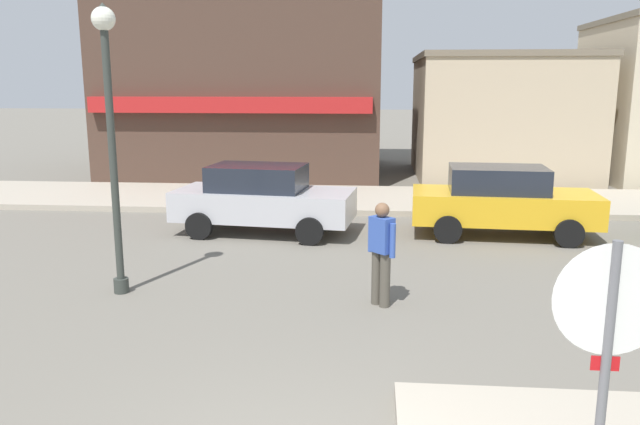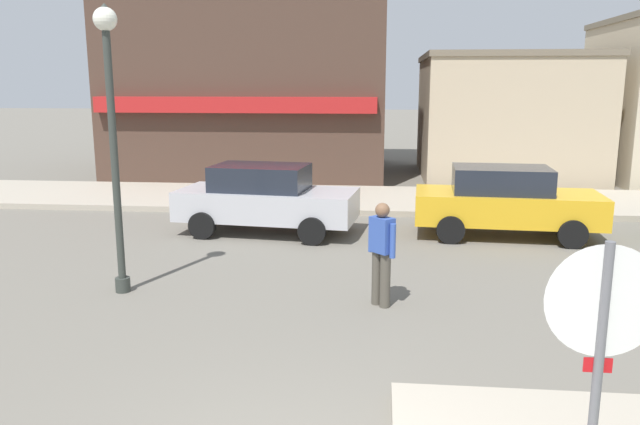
{
  "view_description": "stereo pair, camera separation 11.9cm",
  "coord_description": "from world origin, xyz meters",
  "px_view_note": "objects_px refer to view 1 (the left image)",
  "views": [
    {
      "loc": [
        0.56,
        -4.42,
        3.35
      ],
      "look_at": [
        -0.22,
        4.5,
        1.5
      ],
      "focal_mm": 35.0,
      "sensor_mm": 36.0,
      "label": 1
    },
    {
      "loc": [
        0.68,
        -4.41,
        3.35
      ],
      "look_at": [
        -0.22,
        4.5,
        1.5
      ],
      "focal_mm": 35.0,
      "sensor_mm": 36.0,
      "label": 2
    }
  ],
  "objects_px": {
    "lamp_post": "(110,110)",
    "parked_car_second": "(502,200)",
    "stop_sign": "(607,347)",
    "pedestrian_crossing_near": "(381,251)",
    "parked_car_nearest": "(263,198)"
  },
  "relations": [
    {
      "from": "pedestrian_crossing_near",
      "to": "lamp_post",
      "type": "bearing_deg",
      "value": 176.9
    },
    {
      "from": "parked_car_second",
      "to": "pedestrian_crossing_near",
      "type": "height_order",
      "value": "pedestrian_crossing_near"
    },
    {
      "from": "lamp_post",
      "to": "parked_car_second",
      "type": "bearing_deg",
      "value": 33.1
    },
    {
      "from": "stop_sign",
      "to": "lamp_post",
      "type": "xyz_separation_m",
      "value": [
        -5.76,
        5.11,
        1.44
      ]
    },
    {
      "from": "stop_sign",
      "to": "lamp_post",
      "type": "height_order",
      "value": "lamp_post"
    },
    {
      "from": "parked_car_nearest",
      "to": "stop_sign",
      "type": "bearing_deg",
      "value": -66.11
    },
    {
      "from": "stop_sign",
      "to": "pedestrian_crossing_near",
      "type": "distance_m",
      "value": 5.16
    },
    {
      "from": "parked_car_nearest",
      "to": "pedestrian_crossing_near",
      "type": "xyz_separation_m",
      "value": [
        2.64,
        -4.55,
        0.06
      ]
    },
    {
      "from": "lamp_post",
      "to": "pedestrian_crossing_near",
      "type": "bearing_deg",
      "value": -3.1
    },
    {
      "from": "lamp_post",
      "to": "parked_car_second",
      "type": "xyz_separation_m",
      "value": [
        6.93,
        4.52,
        -2.15
      ]
    },
    {
      "from": "lamp_post",
      "to": "parked_car_second",
      "type": "distance_m",
      "value": 8.55
    },
    {
      "from": "stop_sign",
      "to": "pedestrian_crossing_near",
      "type": "bearing_deg",
      "value": 107.49
    },
    {
      "from": "lamp_post",
      "to": "parked_car_nearest",
      "type": "relative_size",
      "value": 1.09
    },
    {
      "from": "parked_car_nearest",
      "to": "pedestrian_crossing_near",
      "type": "relative_size",
      "value": 2.59
    },
    {
      "from": "parked_car_second",
      "to": "pedestrian_crossing_near",
      "type": "xyz_separation_m",
      "value": [
        -2.72,
        -4.75,
        0.06
      ]
    }
  ]
}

